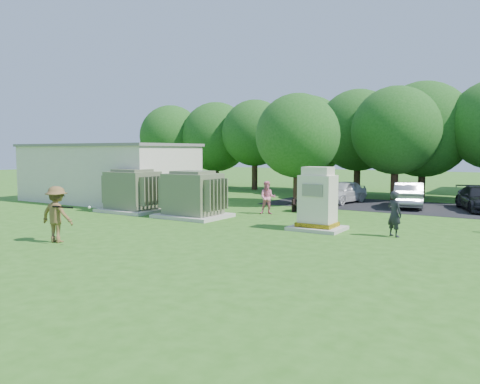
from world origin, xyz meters
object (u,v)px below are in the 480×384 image
Objects in this scene: car_silver_a at (408,195)px; transformer_right at (193,196)px; car_white at (342,192)px; batter at (57,214)px; person_by_generator at (394,214)px; picnic_table at (310,204)px; car_dark at (480,199)px; person_at_picnic at (268,198)px; transformer_left at (133,192)px; generator_cabinet at (318,202)px.

transformer_right is at bearing 38.40° from car_silver_a.
batter is at bearing -94.14° from car_white.
transformer_right is 8.81m from person_by_generator.
picnic_table is 8.51m from car_dark.
person_by_generator reaches higher than car_white.
person_by_generator is at bearing -48.50° from person_at_picnic.
car_white is 3.68m from car_silver_a.
person_at_picnic is at bearing 49.13° from transformer_right.
car_white is (3.63, 9.06, -0.33)m from transformer_right.
car_silver_a reaches higher than car_dark.
picnic_table is (7.40, 4.44, -0.56)m from transformer_left.
batter is at bearing -143.79° from car_dark.
person_by_generator is 0.39× the size of car_dark.
person_at_picnic is at bearing -128.08° from picnic_table.
car_silver_a reaches higher than car_white.
transformer_left is 12.51m from person_by_generator.
transformer_left reaches higher than picnic_table.
transformer_right is at bearing 29.82° from person_by_generator.
car_silver_a is at bearing 38.98° from transformer_left.
car_dark is (7.00, 0.30, -0.04)m from car_white.
picnic_table is 2.26m from person_at_picnic.
car_silver_a is (1.29, 9.07, -0.37)m from generator_cabinet.
person_at_picnic is 0.41× the size of car_white.
generator_cabinet is at bearing 69.69° from car_silver_a.
batter is at bearing -132.77° from generator_cabinet.
car_white reaches higher than car_dark.
transformer_left is 1.00× the size of transformer_right.
car_white is (-2.39, 9.23, -0.40)m from generator_cabinet.
car_silver_a is at bearing -50.28° from person_by_generator.
picnic_table is 6.82m from person_by_generator.
batter reaches higher than car_silver_a.
transformer_left reaches higher than car_dark.
picnic_table is (3.70, 4.44, -0.56)m from transformer_right.
car_silver_a is at bearing 167.76° from car_dark.
transformer_left reaches higher than car_white.
transformer_left reaches higher than person_by_generator.
picnic_table is 11.98m from batter.
batter is at bearing -130.32° from person_at_picnic.
person_by_generator is 9.09m from car_silver_a.
transformer_left is at bearing -166.96° from car_dark.
batter reaches higher than picnic_table.
person_at_picnic is at bearing -92.27° from car_white.
car_silver_a is (3.67, -0.16, 0.02)m from car_white.
car_silver_a is (3.61, 4.46, 0.25)m from picnic_table.
batter reaches higher than car_dark.
generator_cabinet is 9.54m from car_white.
transformer_left is 17.12m from car_dark.
person_at_picnic is 7.97m from car_silver_a.
car_silver_a is at bearing 51.07° from picnic_table.
person_at_picnic is 10.67m from car_dark.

